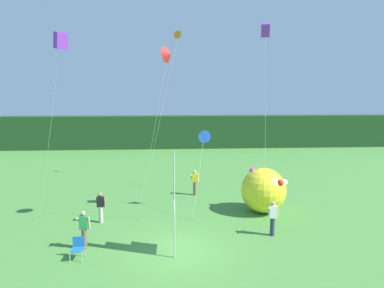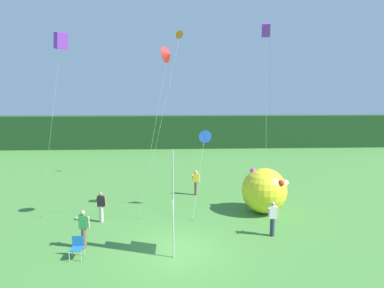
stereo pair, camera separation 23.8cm
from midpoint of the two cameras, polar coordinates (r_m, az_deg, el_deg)
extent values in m
plane|color=#478438|center=(15.23, -3.33, -17.80)|extent=(120.00, 120.00, 0.00)
cube|color=#1E421E|center=(42.25, -3.61, 2.10)|extent=(80.00, 2.40, 4.07)
cylinder|color=#B7B7BC|center=(13.81, -3.56, -10.47)|extent=(0.06, 0.06, 4.52)
cube|color=blue|center=(14.58, -3.53, -12.94)|extent=(0.02, 0.97, 1.20)
cube|color=yellow|center=(14.01, -3.57, -8.63)|extent=(0.02, 0.60, 1.20)
cube|color=white|center=(13.53, -3.62, -3.98)|extent=(0.02, 0.23, 1.20)
cylinder|color=brown|center=(15.94, -18.37, -15.15)|extent=(0.22, 0.22, 0.93)
cube|color=#2D8E4C|center=(15.65, -18.51, -12.59)|extent=(0.36, 0.20, 0.59)
sphere|color=tan|center=(15.51, -18.58, -11.17)|extent=(0.20, 0.20, 0.20)
cylinder|color=tan|center=(15.74, -19.29, -12.25)|extent=(0.09, 0.48, 0.42)
cylinder|color=tan|center=(15.61, -17.66, -12.73)|extent=(0.09, 0.14, 0.56)
cylinder|color=#2D334C|center=(16.92, 13.19, -13.59)|extent=(0.22, 0.22, 0.88)
cube|color=white|center=(16.66, 13.27, -11.23)|extent=(0.36, 0.20, 0.60)
sphere|color=tan|center=(16.52, 13.32, -9.87)|extent=(0.20, 0.20, 0.20)
cylinder|color=tan|center=(16.63, 12.45, -10.98)|extent=(0.09, 0.48, 0.42)
cylinder|color=tan|center=(16.74, 14.03, -11.25)|extent=(0.09, 0.14, 0.56)
cylinder|color=#B7B2A3|center=(18.70, -15.70, -11.54)|extent=(0.22, 0.22, 0.87)
cube|color=black|center=(18.48, -15.78, -9.48)|extent=(0.36, 0.20, 0.54)
sphere|color=#A37556|center=(18.36, -15.83, -8.31)|extent=(0.20, 0.20, 0.20)
cylinder|color=#A37556|center=(18.57, -16.45, -9.27)|extent=(0.09, 0.48, 0.42)
cylinder|color=#A37556|center=(18.45, -15.07, -9.64)|extent=(0.09, 0.14, 0.56)
cylinder|color=brown|center=(22.66, 0.18, -7.61)|extent=(0.22, 0.22, 0.90)
cube|color=yellow|center=(22.47, 0.18, -5.81)|extent=(0.36, 0.20, 0.56)
sphere|color=beige|center=(22.37, 0.18, -4.81)|extent=(0.20, 0.20, 0.20)
cylinder|color=beige|center=(22.50, -0.42, -5.64)|extent=(0.09, 0.48, 0.42)
cylinder|color=beige|center=(22.50, 0.77, -5.90)|extent=(0.09, 0.14, 0.56)
sphere|color=yellow|center=(19.69, 11.79, -7.76)|extent=(2.58, 2.58, 2.58)
sphere|color=red|center=(18.90, 14.54, -6.44)|extent=(0.36, 0.36, 0.36)
sphere|color=white|center=(19.89, 15.24, -6.38)|extent=(0.36, 0.36, 0.36)
sphere|color=#DB33A8|center=(19.91, 9.97, -4.55)|extent=(0.36, 0.36, 0.36)
cylinder|color=#BCBCC1|center=(15.08, -20.64, -17.76)|extent=(0.03, 0.03, 0.42)
cylinder|color=#BCBCC1|center=(14.95, -18.79, -17.90)|extent=(0.03, 0.03, 0.42)
cylinder|color=#BCBCC1|center=(15.49, -20.10, -16.99)|extent=(0.03, 0.03, 0.42)
cylinder|color=#BCBCC1|center=(15.36, -18.31, -17.12)|extent=(0.03, 0.03, 0.42)
cube|color=#1E66B2|center=(15.12, -19.50, -16.67)|extent=(0.48, 0.48, 0.03)
cube|color=#1E66B2|center=(15.24, -19.30, -15.49)|extent=(0.48, 0.03, 0.44)
cylinder|color=brown|center=(18.82, -9.63, -12.49)|extent=(0.03, 0.03, 0.08)
cylinder|color=silver|center=(17.09, -7.27, 0.26)|extent=(1.77, 1.20, 8.63)
cone|color=red|center=(16.40, -4.53, 15.08)|extent=(0.72, 0.86, 0.81)
cylinder|color=brown|center=(25.12, -8.19, -7.05)|extent=(0.03, 0.03, 0.08)
cylinder|color=silver|center=(24.98, -5.43, 5.75)|extent=(2.53, 1.64, 11.11)
cone|color=orange|center=(26.12, -2.65, 18.12)|extent=(0.72, 0.61, 0.66)
cylinder|color=brown|center=(18.36, -0.32, -12.91)|extent=(0.03, 0.03, 0.08)
cylinder|color=silver|center=(18.61, 0.73, -5.71)|extent=(0.81, 1.86, 4.35)
cone|color=blue|center=(19.14, 1.72, 1.32)|extent=(0.75, 0.36, 0.73)
cylinder|color=brown|center=(20.62, 12.14, -10.66)|extent=(0.03, 0.03, 0.08)
cylinder|color=silver|center=(18.83, 12.11, 2.96)|extent=(0.74, 1.38, 9.97)
cube|color=purple|center=(18.28, 12.07, 18.50)|extent=(0.55, 0.68, 0.73)
cylinder|color=brown|center=(20.61, -24.89, -11.30)|extent=(0.03, 0.03, 0.08)
cylinder|color=silver|center=(17.82, -23.63, 0.61)|extent=(2.56, 2.91, 9.04)
cube|color=purple|center=(16.06, -21.99, 16.10)|extent=(0.72, 0.74, 0.76)
camera|label=1|loc=(0.12, -90.41, -0.06)|focal=31.15mm
camera|label=2|loc=(0.12, 89.59, 0.06)|focal=31.15mm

